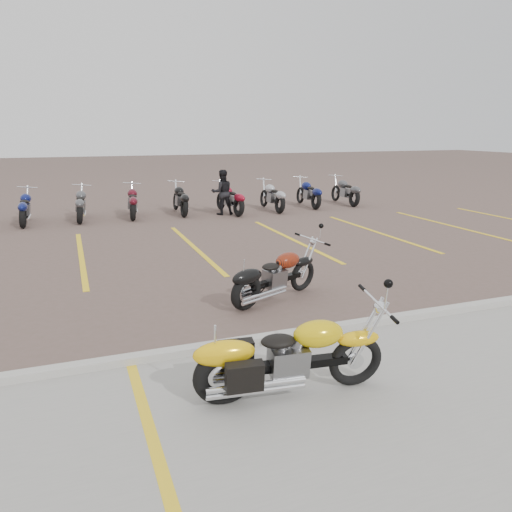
{
  "coord_description": "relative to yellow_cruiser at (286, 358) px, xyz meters",
  "views": [
    {
      "loc": [
        -2.85,
        -7.97,
        2.89
      ],
      "look_at": [
        0.11,
        -0.11,
        0.75
      ],
      "focal_mm": 35.0,
      "sensor_mm": 36.0,
      "label": 1
    }
  ],
  "objects": [
    {
      "name": "ground",
      "position": [
        0.77,
        3.37,
        -0.45
      ],
      "size": [
        100.0,
        100.0,
        0.0
      ],
      "primitive_type": "plane",
      "color": "brown",
      "rests_on": "ground"
    },
    {
      "name": "concrete_apron",
      "position": [
        0.77,
        -1.13,
        -0.44
      ],
      "size": [
        60.0,
        5.0,
        0.01
      ],
      "primitive_type": "cube",
      "color": "#9E9B93",
      "rests_on": "ground"
    },
    {
      "name": "curb",
      "position": [
        0.77,
        1.37,
        -0.39
      ],
      "size": [
        60.0,
        0.18,
        0.12
      ],
      "primitive_type": "cube",
      "color": "#ADAAA3",
      "rests_on": "ground"
    },
    {
      "name": "parking_stripes",
      "position": [
        0.77,
        7.37,
        -0.44
      ],
      "size": [
        38.0,
        5.5,
        0.01
      ],
      "primitive_type": null,
      "color": "yellow",
      "rests_on": "ground"
    },
    {
      "name": "apron_stripe",
      "position": [
        -1.53,
        -1.13,
        -0.43
      ],
      "size": [
        0.12,
        5.0,
        0.0
      ],
      "primitive_type": "cube",
      "color": "yellow",
      "rests_on": "concrete_apron"
    },
    {
      "name": "yellow_cruiser",
      "position": [
        0.0,
        0.0,
        0.0
      ],
      "size": [
        2.18,
        0.42,
        0.9
      ],
      "rotation": [
        0.14,
        0.0,
        -0.11
      ],
      "color": "black",
      "rests_on": "ground"
    },
    {
      "name": "flame_cruiser",
      "position": [
        1.07,
        2.98,
        -0.04
      ],
      "size": [
        1.89,
        0.9,
        0.82
      ],
      "rotation": [
        0.11,
        0.0,
        0.4
      ],
      "color": "black",
      "rests_on": "ground"
    },
    {
      "name": "person_b",
      "position": [
        2.89,
        11.91,
        0.33
      ],
      "size": [
        0.79,
        0.64,
        1.55
      ],
      "primitive_type": "imported",
      "rotation": [
        0.0,
        0.0,
        3.07
      ],
      "color": "black",
      "rests_on": "ground"
    },
    {
      "name": "bg_bike_row",
      "position": [
        -0.14,
        12.32,
        0.1
      ],
      "size": [
        17.16,
        2.0,
        1.1
      ],
      "color": "black",
      "rests_on": "ground"
    }
  ]
}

